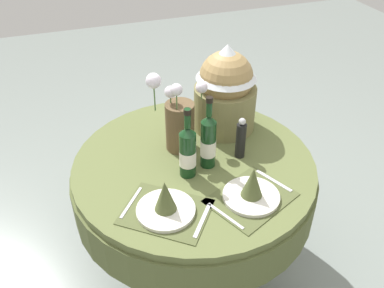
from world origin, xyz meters
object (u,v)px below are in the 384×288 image
at_px(place_setting_right, 252,190).
at_px(wine_bottle_rear, 188,151).
at_px(flower_vase, 179,121).
at_px(dining_table, 194,185).
at_px(wine_bottle_left, 208,141).
at_px(gift_tub_back_right, 226,86).
at_px(place_setting_left, 166,204).
at_px(pepper_mill, 241,139).

xyz_separation_m(place_setting_right, wine_bottle_rear, (-0.20, 0.24, 0.08)).
xyz_separation_m(place_setting_right, flower_vase, (-0.17, 0.44, 0.11)).
height_order(flower_vase, wine_bottle_rear, flower_vase).
height_order(dining_table, place_setting_right, place_setting_right).
height_order(place_setting_right, wine_bottle_left, wine_bottle_left).
distance_m(dining_table, gift_tub_back_right, 0.51).
distance_m(place_setting_left, wine_bottle_rear, 0.27).
relative_size(place_setting_right, gift_tub_back_right, 0.91).
height_order(place_setting_left, wine_bottle_left, wine_bottle_left).
relative_size(flower_vase, pepper_mill, 2.02).
distance_m(place_setting_left, wine_bottle_left, 0.37).
xyz_separation_m(wine_bottle_left, gift_tub_back_right, (0.19, 0.27, 0.11)).
bearing_deg(flower_vase, gift_tub_back_right, 20.47).
distance_m(dining_table, flower_vase, 0.33).
relative_size(pepper_mill, gift_tub_back_right, 0.46).
relative_size(flower_vase, wine_bottle_left, 1.19).
bearing_deg(gift_tub_back_right, dining_table, -136.91).
bearing_deg(place_setting_left, place_setting_right, -6.13).
height_order(flower_vase, pepper_mill, flower_vase).
height_order(place_setting_left, pepper_mill, pepper_mill).
bearing_deg(gift_tub_back_right, flower_vase, -159.53).
bearing_deg(flower_vase, dining_table, -76.21).
xyz_separation_m(dining_table, wine_bottle_left, (0.05, -0.04, 0.28)).
xyz_separation_m(pepper_mill, gift_tub_back_right, (0.03, 0.26, 0.14)).
bearing_deg(dining_table, pepper_mill, -8.06).
bearing_deg(dining_table, place_setting_left, -128.05).
xyz_separation_m(place_setting_left, gift_tub_back_right, (0.46, 0.51, 0.19)).
xyz_separation_m(wine_bottle_rear, pepper_mill, (0.28, 0.05, -0.03)).
distance_m(wine_bottle_left, gift_tub_back_right, 0.35).
distance_m(place_setting_right, wine_bottle_rear, 0.32).
xyz_separation_m(place_setting_left, wine_bottle_rear, (0.16, 0.20, 0.08)).
distance_m(flower_vase, wine_bottle_rear, 0.21).
bearing_deg(flower_vase, wine_bottle_rear, -97.13).
distance_m(dining_table, wine_bottle_left, 0.29).
height_order(pepper_mill, gift_tub_back_right, gift_tub_back_right).
height_order(wine_bottle_rear, gift_tub_back_right, gift_tub_back_right).
relative_size(place_setting_left, gift_tub_back_right, 0.94).
bearing_deg(place_setting_right, dining_table, 114.40).
relative_size(dining_table, flower_vase, 2.73).
height_order(place_setting_right, pepper_mill, pepper_mill).
distance_m(place_setting_left, flower_vase, 0.46).
height_order(wine_bottle_left, gift_tub_back_right, gift_tub_back_right).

